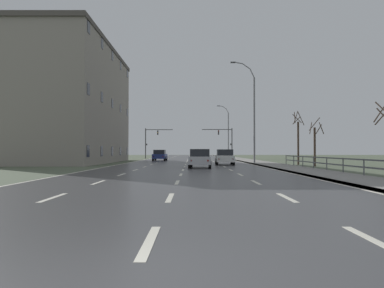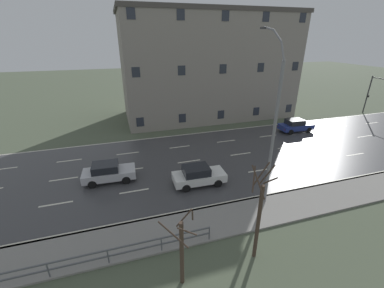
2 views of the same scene
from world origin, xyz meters
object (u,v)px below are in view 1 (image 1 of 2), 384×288
at_px(street_lamp_midground, 254,114).
at_px(car_far_right, 201,158).
at_px(car_near_left, 161,155).
at_px(street_lamp_distant, 229,132).
at_px(brick_building, 71,105).
at_px(traffic_signal_right, 227,138).
at_px(car_distant, 226,157).
at_px(traffic_signal_left, 152,138).

height_order(street_lamp_midground, car_far_right, street_lamp_midground).
distance_m(car_near_left, car_far_right, 22.66).
relative_size(street_lamp_distant, car_far_right, 2.42).
bearing_deg(brick_building, traffic_signal_right, 46.71).
distance_m(car_distant, brick_building, 20.59).
height_order(traffic_signal_left, car_distant, traffic_signal_left).
bearing_deg(traffic_signal_left, brick_building, -107.17).
relative_size(street_lamp_distant, car_near_left, 2.44).
bearing_deg(car_far_right, car_near_left, 106.10).
bearing_deg(traffic_signal_right, car_distant, -95.49).
height_order(car_near_left, brick_building, brick_building).
height_order(street_lamp_midground, traffic_signal_right, street_lamp_midground).
distance_m(car_near_left, brick_building, 14.33).
height_order(street_lamp_distant, car_near_left, street_lamp_distant).
distance_m(street_lamp_midground, street_lamp_distant, 29.68).
xyz_separation_m(street_lamp_distant, brick_building, (-21.63, -25.92, 2.09)).
bearing_deg(brick_building, street_lamp_midground, -9.86).
height_order(street_lamp_midground, car_near_left, street_lamp_midground).
bearing_deg(traffic_signal_right, street_lamp_midground, -88.67).
bearing_deg(car_near_left, street_lamp_midground, -43.79).
relative_size(traffic_signal_right, brick_building, 0.23).
height_order(street_lamp_distant, car_distant, street_lamp_distant).
relative_size(street_lamp_midground, traffic_signal_right, 2.06).
xyz_separation_m(car_near_left, car_far_right, (5.25, -22.05, 0.00)).
height_order(car_far_right, brick_building, brick_building).
height_order(car_distant, car_near_left, same).
xyz_separation_m(street_lamp_midground, street_lamp_distant, (0.03, 29.67, -0.59)).
relative_size(traffic_signal_left, car_distant, 1.34).
bearing_deg(street_lamp_midground, street_lamp_distant, 89.94).
bearing_deg(car_near_left, car_distant, -60.99).
bearing_deg(car_distant, traffic_signal_right, 86.19).
xyz_separation_m(traffic_signal_left, car_near_left, (3.02, -15.63, -2.90)).
relative_size(car_distant, car_far_right, 0.99).
relative_size(traffic_signal_right, car_near_left, 1.34).
relative_size(street_lamp_distant, car_distant, 2.44).
distance_m(street_lamp_distant, car_near_left, 21.80).
relative_size(street_lamp_midground, car_near_left, 2.75).
bearing_deg(street_lamp_midground, car_near_left, 134.47).
xyz_separation_m(car_far_right, brick_building, (-15.51, 14.25, 6.25)).
bearing_deg(street_lamp_midground, brick_building, 170.14).
relative_size(traffic_signal_left, car_near_left, 1.34).
relative_size(street_lamp_distant, traffic_signal_right, 1.82).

